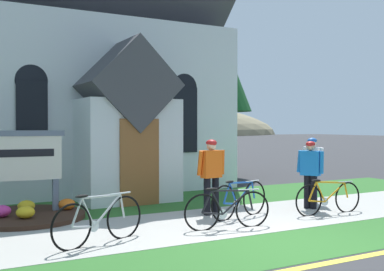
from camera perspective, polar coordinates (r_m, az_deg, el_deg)
The scene contains 14 objects.
ground at distance 11.40m, azimuth -1.96°, elevation -8.57°, with size 140.00×140.00×0.00m, color #333335.
sidewalk_slab at distance 8.61m, azimuth -13.77°, elevation -11.80°, with size 32.00×2.72×0.01m, color #A8A59E.
church_lawn at distance 11.23m, azimuth -17.42°, elevation -8.76°, with size 24.00×2.77×0.01m, color #2D6628.
church_sign at distance 10.61m, azimuth -19.78°, elevation -2.78°, with size 1.75×0.25×1.83m.
flower_bed at distance 10.50m, azimuth -19.40°, elevation -9.05°, with size 2.46×2.46×0.34m.
bicycle_yellow at distance 8.98m, azimuth 4.27°, elevation -8.86°, with size 1.71×0.31×0.81m.
bicycle_black at distance 10.06m, azimuth 5.72°, elevation -7.66°, with size 1.69×0.50×0.83m.
bicycle_blue at distance 7.99m, azimuth -11.14°, elevation -9.98°, with size 1.71×0.65×0.86m.
bicycle_green at distance 10.81m, azimuth 16.07°, elevation -7.21°, with size 1.77×0.14×0.80m.
cyclist_in_red_jersey at distance 10.26m, azimuth 2.34°, elevation -4.30°, with size 0.65×0.29×1.64m.
cyclist_in_blue_jersey at distance 12.22m, azimuth 14.25°, elevation -3.46°, with size 0.29×0.74×1.63m.
cyclist_in_white_jersey at distance 11.33m, azimuth 14.06°, elevation -4.03°, with size 0.40×0.62×1.58m.
roadside_conifer at distance 17.96m, azimuth 0.32°, elevation 11.62°, with size 4.24×4.24×7.92m.
distant_hill at distance 88.25m, azimuth -20.13°, elevation -0.11°, with size 108.18×42.37×16.31m, color #847A5B.
Camera 1 is at (-5.05, -6.04, 1.94)m, focal length 44.32 mm.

